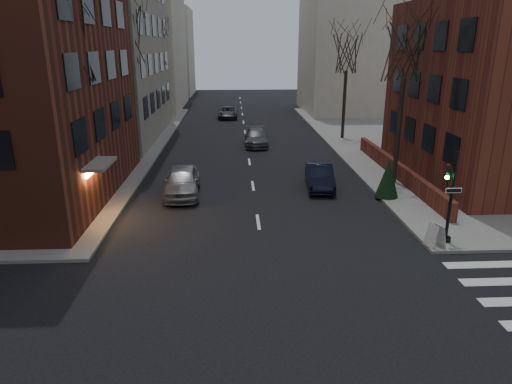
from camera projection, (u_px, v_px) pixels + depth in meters
low_wall_right at (397, 169)px, 29.25m from camera, size 0.35×16.00×1.00m
building_distant_la at (126, 38)px, 59.70m from camera, size 14.00×16.00×18.00m
building_distant_ra at (362, 47)px, 56.69m from camera, size 14.00×14.00×16.00m
building_distant_lb at (162, 52)px, 76.56m from camera, size 10.00×12.00×14.00m
traffic_signal at (449, 203)px, 19.30m from camera, size 0.76×0.44×4.00m
tree_left_a at (68, 41)px, 21.23m from camera, size 4.18×4.18×10.26m
tree_left_b at (125, 35)px, 32.48m from camera, size 4.40×4.40×10.80m
tree_left_c at (156, 47)px, 46.05m from camera, size 3.96×3.96×9.72m
tree_right_a at (406, 49)px, 26.00m from camera, size 3.96×3.96×9.72m
tree_right_b at (347, 53)px, 39.43m from camera, size 3.74×3.74×9.18m
streetlamp_near at (126, 109)px, 30.16m from camera, size 0.36×0.36×6.28m
streetlamp_far at (167, 84)px, 49.16m from camera, size 0.36×0.36×6.28m
parked_sedan at (320, 177)px, 27.44m from camera, size 1.87×4.43×1.42m
car_lane_silver at (182, 181)px, 26.10m from camera, size 2.18×4.96×1.66m
car_lane_gray at (256, 137)px, 39.00m from camera, size 2.05×4.83×1.39m
car_lane_far at (228, 112)px, 53.45m from camera, size 2.27×4.80×1.32m
sandwich_board at (436, 235)px, 19.19m from camera, size 0.60×0.71×0.98m
evergreen_shrub at (388, 178)px, 25.30m from camera, size 1.51×1.51×2.13m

